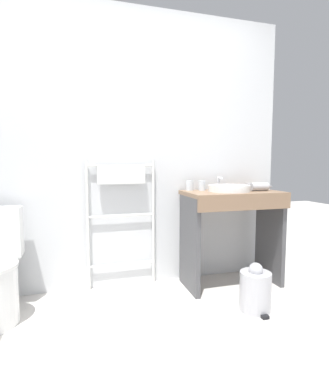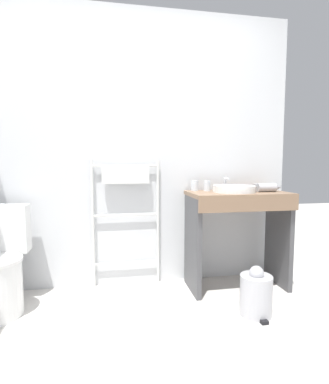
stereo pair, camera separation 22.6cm
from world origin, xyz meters
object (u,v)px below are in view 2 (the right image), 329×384
(towel_radiator, at_px, (126,195))
(cup_near_wall, at_px, (195,186))
(trash_bin, at_px, (256,294))
(cup_near_edge, at_px, (207,186))
(hair_dryer, at_px, (267,187))
(sink_basin, at_px, (234,189))

(towel_radiator, xyz_separation_m, cup_near_wall, (0.61, -0.04, 0.08))
(towel_radiator, distance_m, trash_bin, 1.30)
(cup_near_edge, bearing_deg, cup_near_wall, 153.63)
(cup_near_wall, bearing_deg, towel_radiator, 176.15)
(towel_radiator, bearing_deg, hair_dryer, -10.97)
(towel_radiator, bearing_deg, cup_near_edge, -7.24)
(trash_bin, bearing_deg, sink_basin, 87.18)
(sink_basin, bearing_deg, cup_near_wall, 148.11)
(sink_basin, distance_m, hair_dryer, 0.30)
(cup_near_wall, xyz_separation_m, cup_near_edge, (0.10, -0.05, -0.00))
(towel_radiator, distance_m, cup_near_wall, 0.62)
(hair_dryer, bearing_deg, cup_near_edge, 163.83)
(cup_near_wall, height_order, hair_dryer, cup_near_wall)
(towel_radiator, bearing_deg, sink_basin, -13.95)
(cup_near_wall, bearing_deg, cup_near_edge, -26.37)
(sink_basin, height_order, cup_near_edge, cup_near_edge)
(towel_radiator, bearing_deg, trash_bin, -38.40)
(hair_dryer, bearing_deg, towel_radiator, 169.03)
(cup_near_edge, distance_m, hair_dryer, 0.51)
(sink_basin, xyz_separation_m, trash_bin, (-0.02, -0.48, -0.72))
(cup_near_wall, xyz_separation_m, trash_bin, (0.27, -0.66, -0.74))
(cup_near_edge, bearing_deg, trash_bin, -74.10)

